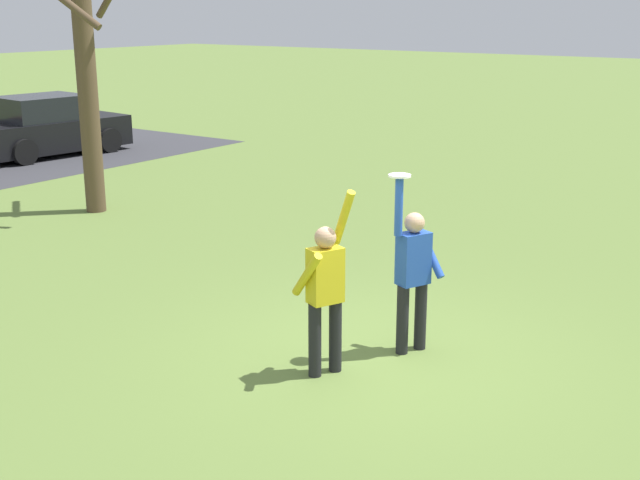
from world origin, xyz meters
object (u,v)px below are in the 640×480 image
object	(u,v)px
frisbee_disc	(400,176)
parked_car_black	(47,128)
person_defender	(325,288)
person_catcher	(413,270)
bare_tree_tall	(85,42)

from	to	relation	value
frisbee_disc	parked_car_black	bearing A→B (deg)	66.60
person_defender	person_catcher	bearing A→B (deg)	0.00
person_catcher	bare_tree_tall	bearing A→B (deg)	-83.34
person_catcher	parked_car_black	world-z (taller)	person_catcher
person_defender	parked_car_black	distance (m)	15.70
person_catcher	bare_tree_tall	size ratio (longest dim) A/B	0.32
bare_tree_tall	person_defender	bearing A→B (deg)	-114.26
frisbee_disc	person_catcher	bearing A→B (deg)	-23.22
frisbee_disc	person_defender	bearing A→B (deg)	156.78
person_defender	bare_tree_tall	size ratio (longest dim) A/B	0.32
person_catcher	frisbee_disc	distance (m)	1.13
person_defender	parked_car_black	bearing A→B (deg)	86.36
person_defender	frisbee_disc	size ratio (longest dim) A/B	8.26
frisbee_disc	bare_tree_tall	distance (m)	8.79
person_catcher	person_defender	distance (m)	1.17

